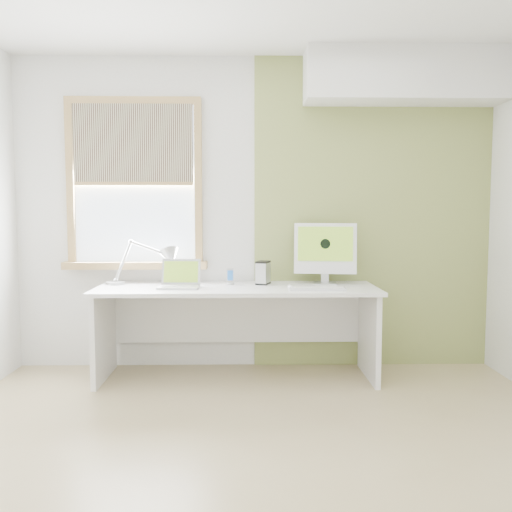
{
  "coord_description": "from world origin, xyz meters",
  "views": [
    {
      "loc": [
        -0.07,
        -2.78,
        1.32
      ],
      "look_at": [
        0.0,
        1.05,
        1.0
      ],
      "focal_mm": 37.52,
      "sensor_mm": 36.0,
      "label": 1
    }
  ],
  "objects_px": {
    "imac": "(325,250)",
    "external_drive": "(263,273)",
    "desk": "(237,310)",
    "desk_lamp": "(160,260)",
    "laptop": "(180,280)"
  },
  "relations": [
    {
      "from": "imac",
      "to": "external_drive",
      "type": "bearing_deg",
      "value": -177.91
    },
    {
      "from": "external_drive",
      "to": "desk",
      "type": "bearing_deg",
      "value": -157.02
    },
    {
      "from": "desk",
      "to": "imac",
      "type": "distance_m",
      "value": 0.87
    },
    {
      "from": "external_drive",
      "to": "imac",
      "type": "distance_m",
      "value": 0.54
    },
    {
      "from": "desk",
      "to": "desk_lamp",
      "type": "bearing_deg",
      "value": 167.66
    },
    {
      "from": "desk_lamp",
      "to": "imac",
      "type": "bearing_deg",
      "value": -1.25
    },
    {
      "from": "desk",
      "to": "desk_lamp",
      "type": "height_order",
      "value": "desk_lamp"
    },
    {
      "from": "desk_lamp",
      "to": "imac",
      "type": "relative_size",
      "value": 1.29
    },
    {
      "from": "desk_lamp",
      "to": "external_drive",
      "type": "xyz_separation_m",
      "value": [
        0.84,
        -0.05,
        -0.1
      ]
    },
    {
      "from": "desk",
      "to": "desk_lamp",
      "type": "relative_size",
      "value": 3.35
    },
    {
      "from": "desk",
      "to": "external_drive",
      "type": "xyz_separation_m",
      "value": [
        0.21,
        0.09,
        0.29
      ]
    },
    {
      "from": "desk",
      "to": "laptop",
      "type": "distance_m",
      "value": 0.51
    },
    {
      "from": "laptop",
      "to": "desk_lamp",
      "type": "bearing_deg",
      "value": 130.78
    },
    {
      "from": "desk_lamp",
      "to": "laptop",
      "type": "height_order",
      "value": "desk_lamp"
    },
    {
      "from": "imac",
      "to": "laptop",
      "type": "bearing_deg",
      "value": -170.96
    }
  ]
}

